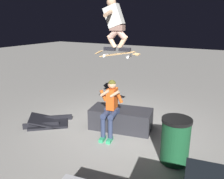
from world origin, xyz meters
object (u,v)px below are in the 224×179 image
at_px(skater_airborne, 115,22).
at_px(trash_bin, 175,140).
at_px(ledge_box_main, 121,119).
at_px(skateboard, 117,54).
at_px(kicker_ramp, 49,122).
at_px(person_sitting_on_ledge, 111,105).

distance_m(skater_airborne, trash_bin, 2.76).
height_order(ledge_box_main, skateboard, skateboard).
distance_m(ledge_box_main, kicker_ramp, 2.00).
height_order(person_sitting_on_ledge, trash_bin, person_sitting_on_ledge).
height_order(skater_airborne, trash_bin, skater_airborne).
relative_size(ledge_box_main, person_sitting_on_ledge, 1.14).
bearing_deg(skateboard, ledge_box_main, -78.94).
xyz_separation_m(skater_airborne, kicker_ramp, (1.85, 0.38, -2.63)).
xyz_separation_m(skater_airborne, trash_bin, (-1.59, 0.41, -2.22)).
bearing_deg(kicker_ramp, ledge_box_main, -157.81).
bearing_deg(person_sitting_on_ledge, trash_bin, 168.43).
bearing_deg(person_sitting_on_ledge, skateboard, -151.16).
relative_size(ledge_box_main, kicker_ramp, 1.26).
xyz_separation_m(person_sitting_on_ledge, skater_airborne, (-0.07, -0.06, 1.91)).
bearing_deg(person_sitting_on_ledge, ledge_box_main, -97.97).
xyz_separation_m(person_sitting_on_ledge, skateboard, (-0.13, -0.07, 1.22)).
bearing_deg(trash_bin, skateboard, -15.07).
height_order(skateboard, kicker_ramp, skateboard).
distance_m(ledge_box_main, trash_bin, 1.79).
distance_m(ledge_box_main, skater_airborne, 2.44).
xyz_separation_m(skateboard, skater_airborne, (0.06, 0.01, 0.69)).
bearing_deg(person_sitting_on_ledge, kicker_ramp, 10.12).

